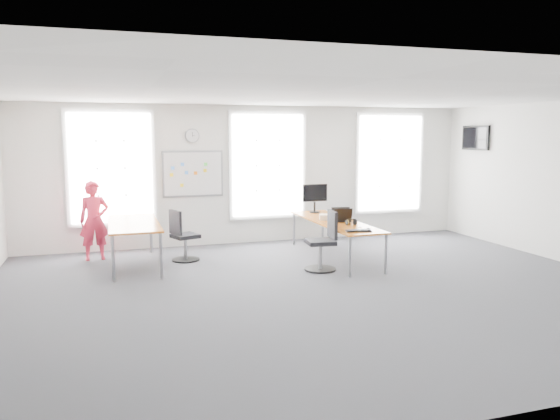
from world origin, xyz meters
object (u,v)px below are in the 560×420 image
object	(u,v)px
person	(94,221)
monitor	(315,196)
keyboard	(359,231)
headphones	(351,222)
desk_right	(335,223)
chair_right	(324,244)
chair_left	(183,239)
desk_left	(133,226)

from	to	relation	value
person	monitor	size ratio (longest dim) A/B	2.48
keyboard	headphones	size ratio (longest dim) A/B	2.21
desk_right	headphones	size ratio (longest dim) A/B	15.10
chair_right	desk_right	bearing A→B (deg)	152.00
headphones	person	bearing A→B (deg)	154.75
person	monitor	world-z (taller)	person
chair_left	person	xyz separation A→B (m)	(-1.58, 0.63, 0.33)
chair_left	keyboard	size ratio (longest dim) A/B	2.25
desk_left	monitor	bearing A→B (deg)	9.97
desk_left	keyboard	xyz separation A→B (m)	(3.66, -1.69, -0.00)
desk_right	monitor	bearing A→B (deg)	88.27
desk_left	monitor	xyz separation A→B (m)	(3.77, 0.66, 0.35)
chair_right	monitor	world-z (taller)	monitor
chair_left	headphones	xyz separation A→B (m)	(2.94, -1.15, 0.35)
keyboard	desk_left	bearing A→B (deg)	166.60
desk_left	chair_left	size ratio (longest dim) A/B	2.25
desk_right	monitor	distance (m)	1.22
desk_right	desk_left	world-z (taller)	desk_left
desk_left	headphones	size ratio (longest dim) A/B	11.16
chair_right	headphones	bearing A→B (deg)	121.13
person	keyboard	xyz separation A→B (m)	(4.35, -2.44, -0.02)
chair_right	monitor	bearing A→B (deg)	169.19
chair_left	keyboard	world-z (taller)	chair_left
desk_left	person	xyz separation A→B (m)	(-0.68, 0.75, 0.02)
desk_right	chair_right	xyz separation A→B (m)	(-0.57, -0.84, -0.22)
desk_left	monitor	size ratio (longest dim) A/B	3.62
headphones	monitor	size ratio (longest dim) A/B	0.32
chair_left	keyboard	bearing A→B (deg)	-143.76
desk_right	monitor	size ratio (longest dim) A/B	4.89
desk_left	headphones	world-z (taller)	headphones
chair_right	person	size ratio (longest dim) A/B	0.70
desk_left	headphones	xyz separation A→B (m)	(3.83, -1.02, 0.04)
chair_right	monitor	xyz separation A→B (m)	(0.60, 1.99, 0.63)
desk_left	keyboard	distance (m)	4.03
person	chair_right	bearing A→B (deg)	-33.84
monitor	desk_left	bearing A→B (deg)	-170.52
person	monitor	bearing A→B (deg)	-6.59
desk_left	chair_right	distance (m)	3.45
desk_right	headphones	world-z (taller)	headphones
chair_right	monitor	size ratio (longest dim) A/B	1.73
chair_left	keyboard	distance (m)	3.33
chair_left	person	world-z (taller)	person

